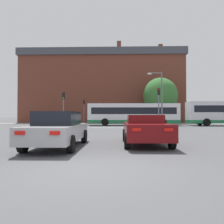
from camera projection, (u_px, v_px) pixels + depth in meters
ground_plane at (93, 169)px, 5.35m from camera, size 400.00×400.00×0.00m
stop_line_strip at (112, 128)px, 24.22m from camera, size 8.31×0.30×0.01m
far_pavement at (114, 123)px, 39.09m from camera, size 69.24×2.50×0.01m
brick_civic_building at (104, 89)px, 49.89m from camera, size 33.58×15.52×17.53m
car_saloon_left at (58, 129)px, 9.22m from camera, size 1.95×4.82×1.50m
car_roadster_right at (145, 129)px, 10.03m from camera, size 2.01×4.30×1.36m
bus_crossing_lead at (133, 114)px, 30.41m from camera, size 12.45×2.72×3.02m
traffic_light_far_right at (147, 108)px, 38.08m from camera, size 0.26×0.31×4.07m
traffic_light_near_right at (159, 101)px, 25.05m from camera, size 0.26×0.31×4.53m
traffic_light_near_left at (63, 104)px, 25.20m from camera, size 0.26×0.31×4.06m
traffic_light_far_left at (84, 107)px, 38.50m from camera, size 0.26×0.31×4.21m
street_lamp_junction at (159, 93)px, 25.53m from camera, size 1.75×0.36×6.52m
pedestrian_waiting at (99, 117)px, 38.41m from camera, size 0.32×0.44×1.85m
tree_by_building at (160, 96)px, 38.69m from camera, size 6.06×6.06×8.11m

